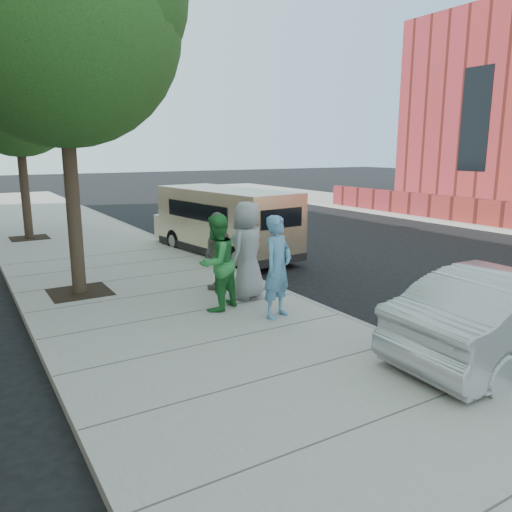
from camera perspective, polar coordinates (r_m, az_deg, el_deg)
name	(u,v)px	position (r m, az deg, el deg)	size (l,w,h in m)	color
ground	(232,312)	(9.66, -2.79, -6.43)	(120.00, 120.00, 0.00)	black
sidewalk	(183,317)	(9.23, -8.30, -6.95)	(5.00, 60.00, 0.15)	gray
curb_face	(293,297)	(10.37, 4.23, -4.71)	(0.12, 60.00, 0.16)	gray
tree_near	(61,14)	(10.96, -21.39, 24.39)	(4.62, 4.60, 7.53)	black
tree_far	(17,91)	(18.28, -25.66, 16.66)	(3.92, 3.80, 6.49)	black
parking_meter	(243,248)	(10.01, -1.47, 0.95)	(0.30, 0.19, 1.36)	gray
van	(224,221)	(14.48, -3.66, 4.02)	(2.38, 5.47, 1.96)	beige
person_officer	(278,267)	(8.72, 2.49, -1.25)	(0.66, 0.43, 1.81)	#5891BB
person_green_shirt	(217,263)	(9.14, -4.52, -0.77)	(0.86, 0.67, 1.78)	#2D8C3E
person_gray_shirt	(247,250)	(9.82, -1.00, 0.64)	(0.95, 0.62, 1.93)	#959597
person_striped_polo	(218,251)	(10.53, -4.33, 0.60)	(0.97, 0.40, 1.65)	gray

